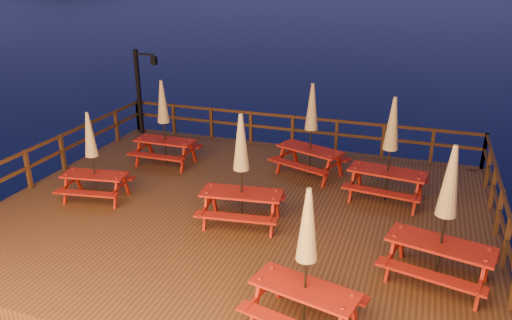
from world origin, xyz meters
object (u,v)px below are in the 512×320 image
object	(u,v)px
picnic_table_0	(92,155)
picnic_table_2	(164,122)
lamp_post	(142,84)
picnic_table_1	(306,258)

from	to	relation	value
picnic_table_0	picnic_table_2	distance (m)	2.85
lamp_post	picnic_table_1	world-z (taller)	lamp_post
lamp_post	picnic_table_2	bearing A→B (deg)	-48.39
lamp_post	picnic_table_0	size ratio (longest dim) A/B	1.29
picnic_table_0	picnic_table_1	bearing A→B (deg)	-35.13
picnic_table_1	lamp_post	bearing A→B (deg)	146.51
lamp_post	picnic_table_2	size ratio (longest dim) A/B	1.16
lamp_post	picnic_table_2	xyz separation A→B (m)	(2.15, -2.42, -0.46)
picnic_table_1	picnic_table_0	bearing A→B (deg)	166.88
lamp_post	picnic_table_0	xyz separation A→B (m)	(1.66, -5.23, -0.59)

